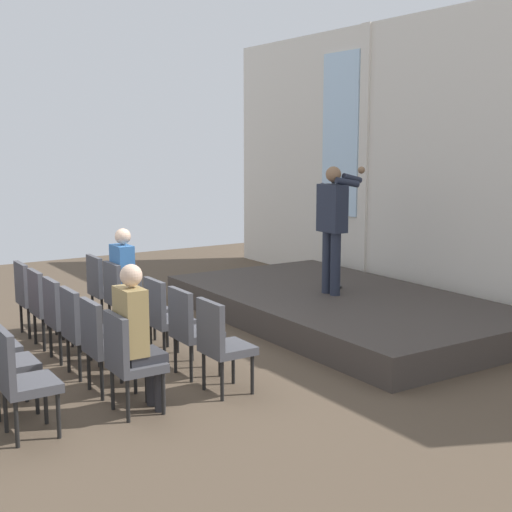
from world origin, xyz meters
The scene contains 21 objects.
ground_plane centered at (0.00, 0.00, 0.00)m, with size 14.20×14.20×0.00m, color brown.
rear_partition centered at (0.02, 5.46, 2.17)m, with size 10.41×0.14×4.30m.
stage_platform centered at (0.00, 3.74, 0.18)m, with size 5.00×2.84×0.36m, color #3F3833.
speaker centered at (-0.11, 3.67, 1.38)m, with size 0.50×0.69×1.75m.
mic_stand centered at (-0.43, 3.93, 0.70)m, with size 0.28×0.28×1.55m.
chair_r0_c0 centered at (-1.58, 0.92, 0.53)m, with size 0.46×0.44×0.94m.
chair_r0_c1 centered at (-0.95, 0.92, 0.53)m, with size 0.46×0.44×0.94m.
audience_r0_c1 centered at (-0.95, 1.00, 0.76)m, with size 0.36×0.39×1.37m.
chair_r0_c2 centered at (-0.32, 0.92, 0.53)m, with size 0.46×0.44×0.94m.
chair_r0_c3 centered at (0.32, 0.92, 0.53)m, with size 0.46×0.44×0.94m.
chair_r0_c4 centered at (0.95, 0.92, 0.53)m, with size 0.46×0.44×0.94m.
chair_r0_c5 centered at (1.58, 0.92, 0.53)m, with size 0.46×0.44×0.94m.
chair_r1_c0 centered at (-1.58, -0.03, 0.53)m, with size 0.46×0.44×0.94m.
chair_r1_c1 centered at (-0.95, -0.03, 0.53)m, with size 0.46×0.44×0.94m.
chair_r1_c2 centered at (-0.32, -0.03, 0.53)m, with size 0.46×0.44×0.94m.
chair_r1_c3 centered at (0.32, -0.03, 0.53)m, with size 0.46×0.44×0.94m.
chair_r1_c4 centered at (0.95, -0.03, 0.53)m, with size 0.46×0.44×0.94m.
chair_r1_c5 centered at (1.58, -0.03, 0.53)m, with size 0.46×0.44×0.94m.
audience_r1_c5 centered at (1.58, 0.05, 0.76)m, with size 0.36×0.39×1.37m.
chair_r2_c4 centered at (0.95, -0.99, 0.53)m, with size 0.46×0.44×0.94m.
chair_r2_c5 centered at (1.58, -0.99, 0.53)m, with size 0.46×0.44×0.94m.
Camera 1 is at (7.31, -2.37, 2.45)m, focal length 49.43 mm.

